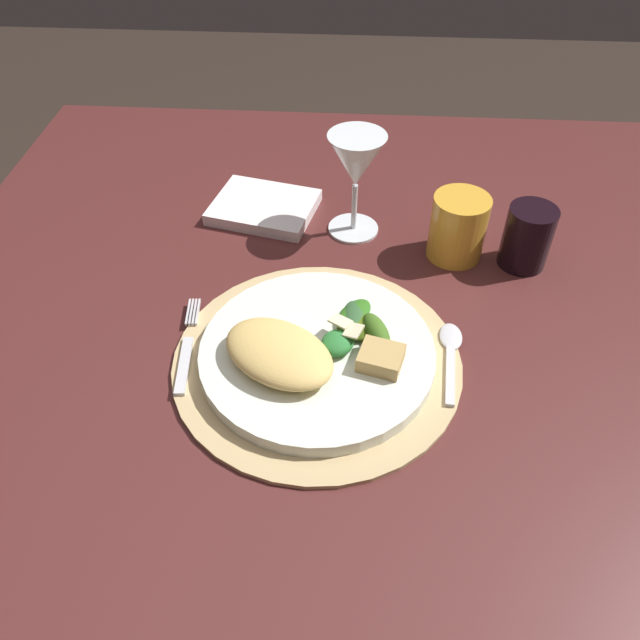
% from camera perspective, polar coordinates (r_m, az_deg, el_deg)
% --- Properties ---
extents(ground_plane, '(6.00, 6.00, 0.00)m').
position_cam_1_polar(ground_plane, '(1.43, 1.92, -20.77)').
color(ground_plane, '#2D231C').
extents(dining_table, '(1.15, 1.02, 0.75)m').
position_cam_1_polar(dining_table, '(0.92, 2.80, -4.88)').
color(dining_table, '#4D2120').
rests_on(dining_table, ground).
extents(placemat, '(0.33, 0.33, 0.01)m').
position_cam_1_polar(placemat, '(0.73, -0.26, -3.71)').
color(placemat, tan).
rests_on(placemat, dining_table).
extents(dinner_plate, '(0.27, 0.27, 0.02)m').
position_cam_1_polar(dinner_plate, '(0.72, -0.26, -3.07)').
color(dinner_plate, white).
rests_on(dinner_plate, placemat).
extents(pasta_serving, '(0.16, 0.15, 0.03)m').
position_cam_1_polar(pasta_serving, '(0.69, -3.77, -3.01)').
color(pasta_serving, '#E8BF69').
rests_on(pasta_serving, dinner_plate).
extents(salad_greens, '(0.09, 0.11, 0.02)m').
position_cam_1_polar(salad_greens, '(0.72, 3.24, -0.66)').
color(salad_greens, '#2F6B1C').
rests_on(salad_greens, dinner_plate).
extents(bread_piece, '(0.06, 0.05, 0.02)m').
position_cam_1_polar(bread_piece, '(0.69, 5.57, -3.47)').
color(bread_piece, tan).
rests_on(bread_piece, dinner_plate).
extents(fork, '(0.03, 0.15, 0.00)m').
position_cam_1_polar(fork, '(0.75, -12.04, -2.58)').
color(fork, silver).
rests_on(fork, placemat).
extents(spoon, '(0.03, 0.13, 0.01)m').
position_cam_1_polar(spoon, '(0.75, 11.82, -2.53)').
color(spoon, silver).
rests_on(spoon, placemat).
extents(napkin, '(0.17, 0.15, 0.02)m').
position_cam_1_polar(napkin, '(0.96, -5.13, 10.20)').
color(napkin, white).
rests_on(napkin, dining_table).
extents(wine_glass, '(0.08, 0.08, 0.15)m').
position_cam_1_polar(wine_glass, '(0.87, 3.31, 13.95)').
color(wine_glass, silver).
rests_on(wine_glass, dining_table).
extents(amber_tumbler, '(0.08, 0.08, 0.09)m').
position_cam_1_polar(amber_tumbler, '(0.87, 12.45, 8.25)').
color(amber_tumbler, gold).
rests_on(amber_tumbler, dining_table).
extents(dark_tumbler, '(0.06, 0.06, 0.09)m').
position_cam_1_polar(dark_tumbler, '(0.88, 18.37, 7.19)').
color(dark_tumbler, black).
rests_on(dark_tumbler, dining_table).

